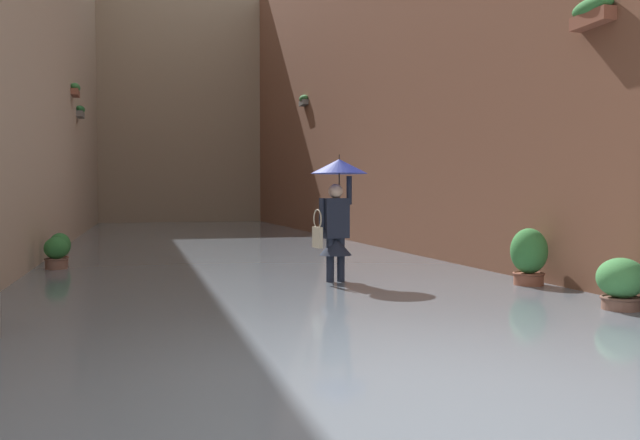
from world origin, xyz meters
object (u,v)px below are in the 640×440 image
at_px(potted_plant_far_right, 56,256).
at_px(potted_plant_mid_right, 60,249).
at_px(potted_plant_near_left, 621,287).
at_px(person_wading, 337,201).
at_px(potted_plant_far_left, 529,259).

bearing_deg(potted_plant_far_right, potted_plant_mid_right, -86.79).
height_order(potted_plant_far_right, potted_plant_near_left, potted_plant_near_left).
distance_m(person_wading, potted_plant_far_right, 5.39).
height_order(potted_plant_mid_right, potted_plant_near_left, potted_plant_near_left).
bearing_deg(potted_plant_far_left, potted_plant_mid_right, -36.88).
relative_size(person_wading, potted_plant_mid_right, 2.87).
distance_m(potted_plant_far_right, potted_plant_mid_right, 1.19).
height_order(person_wading, potted_plant_far_left, person_wading).
bearing_deg(person_wading, potted_plant_far_left, 157.03).
bearing_deg(potted_plant_far_right, person_wading, 145.56).
bearing_deg(potted_plant_near_left, potted_plant_far_right, -42.29).
relative_size(potted_plant_far_right, potted_plant_near_left, 0.96).
bearing_deg(potted_plant_far_left, potted_plant_near_left, 85.56).
xyz_separation_m(potted_plant_near_left, potted_plant_far_left, (-0.16, -2.11, 0.12)).
xyz_separation_m(person_wading, potted_plant_far_right, (4.37, -3.00, -1.01)).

